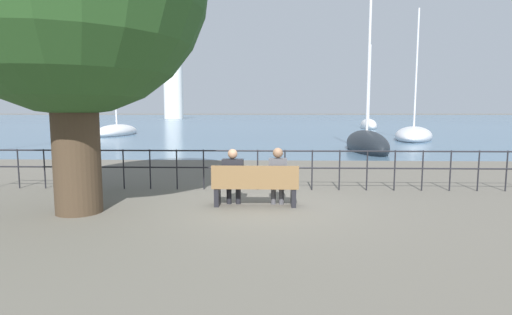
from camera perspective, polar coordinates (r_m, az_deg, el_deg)
The scene contains 11 objects.
ground_plane at distance 8.72m, azimuth -0.11°, elevation -6.88°, with size 1000.00×1000.00×0.00m, color #605B51.
harbor_water at distance 166.65m, azimuth 1.78°, elevation 5.81°, with size 600.00×300.00×0.01m.
park_bench at distance 8.56m, azimuth -0.12°, elevation -4.15°, with size 1.85×0.45×0.90m.
seated_person_left at distance 8.63m, azimuth -3.32°, elevation -2.43°, with size 0.45×0.35×1.23m.
seated_person_right at distance 8.59m, azimuth 3.12°, elevation -2.37°, with size 0.39×0.35×1.26m.
promenade_railing at distance 10.35m, azimuth 0.23°, elevation -0.85°, with size 14.16×0.04×1.05m.
sailboat_0 at distance 32.00m, azimuth 21.58°, elevation 2.97°, with size 5.37×8.71×9.88m.
sailboat_1 at distance 21.60m, azimuth 15.49°, elevation 1.88°, with size 1.72×6.09×10.44m.
sailboat_3 at distance 51.68m, azimuth 15.76°, elevation 4.45°, with size 2.55×7.51×10.71m.
sailboat_4 at distance 37.53m, azimuth -19.25°, elevation 3.50°, with size 2.60×7.25×7.23m.
harbor_lighthouse at distance 126.31m, azimuth -11.77°, elevation 10.30°, with size 5.71×5.71×22.94m.
Camera 1 is at (0.29, -8.47, 2.02)m, focal length 28.00 mm.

